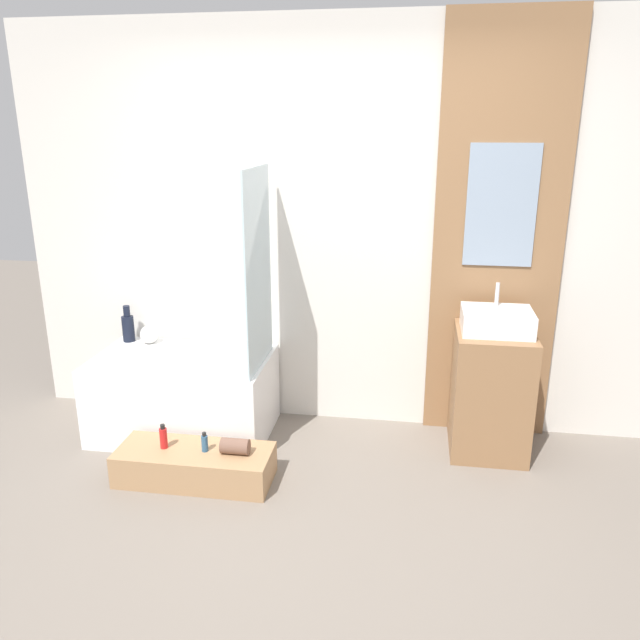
% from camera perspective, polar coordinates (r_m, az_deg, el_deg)
% --- Properties ---
extents(ground_plane, '(12.00, 12.00, 0.00)m').
position_cam_1_polar(ground_plane, '(3.14, -2.97, -21.34)').
color(ground_plane, slate).
extents(wall_tiled_back, '(4.20, 0.06, 2.60)m').
position_cam_1_polar(wall_tiled_back, '(4.06, 1.31, 8.05)').
color(wall_tiled_back, silver).
rests_on(wall_tiled_back, ground_plane).
extents(wall_wood_accent, '(0.78, 0.04, 2.60)m').
position_cam_1_polar(wall_wood_accent, '(4.00, 15.99, 7.41)').
color(wall_wood_accent, '#8E6642').
rests_on(wall_wood_accent, ground_plane).
extents(bathtub, '(1.13, 0.69, 0.53)m').
position_cam_1_polar(bathtub, '(4.22, -12.33, -6.69)').
color(bathtub, white).
rests_on(bathtub, ground_plane).
extents(glass_shower_screen, '(0.01, 0.59, 1.21)m').
position_cam_1_polar(glass_shower_screen, '(3.76, -5.68, 4.57)').
color(glass_shower_screen, silver).
rests_on(glass_shower_screen, bathtub).
extents(wooden_step_bench, '(0.89, 0.35, 0.19)m').
position_cam_1_polar(wooden_step_bench, '(3.75, -11.36, -12.85)').
color(wooden_step_bench, '#A87F56').
rests_on(wooden_step_bench, ground_plane).
extents(vanity_cabinet, '(0.46, 0.50, 0.78)m').
position_cam_1_polar(vanity_cabinet, '(4.01, 15.32, -6.33)').
color(vanity_cabinet, '#8E6642').
rests_on(vanity_cabinet, ground_plane).
extents(sink, '(0.41, 0.32, 0.28)m').
position_cam_1_polar(sink, '(3.85, 15.86, -0.07)').
color(sink, white).
rests_on(sink, vanity_cabinet).
extents(vase_tall_dark, '(0.08, 0.08, 0.25)m').
position_cam_1_polar(vase_tall_dark, '(4.49, -17.14, -0.59)').
color(vase_tall_dark, black).
rests_on(vase_tall_dark, bathtub).
extents(vase_round_light, '(0.12, 0.12, 0.12)m').
position_cam_1_polar(vase_round_light, '(4.42, -15.35, -1.29)').
color(vase_round_light, silver).
rests_on(vase_round_light, bathtub).
extents(bottle_soap_primary, '(0.04, 0.04, 0.15)m').
position_cam_1_polar(bottle_soap_primary, '(3.73, -14.12, -10.37)').
color(bottle_soap_primary, red).
rests_on(bottle_soap_primary, wooden_step_bench).
extents(bottle_soap_secondary, '(0.04, 0.04, 0.12)m').
position_cam_1_polar(bottle_soap_secondary, '(3.65, -10.50, -10.98)').
color(bottle_soap_secondary, '#2D567A').
rests_on(bottle_soap_secondary, wooden_step_bench).
extents(towel_roll, '(0.16, 0.09, 0.09)m').
position_cam_1_polar(towel_roll, '(3.61, -7.77, -11.36)').
color(towel_roll, brown).
rests_on(towel_roll, wooden_step_bench).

